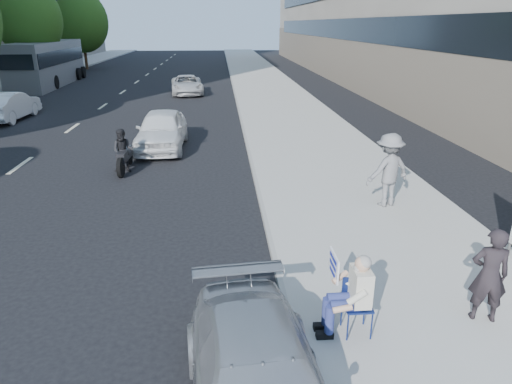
{
  "coord_description": "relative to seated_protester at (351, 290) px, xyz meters",
  "views": [
    {
      "loc": [
        0.43,
        -7.64,
        4.59
      ],
      "look_at": [
        1.2,
        2.19,
        0.94
      ],
      "focal_mm": 32.0,
      "sensor_mm": 36.0,
      "label": 1
    }
  ],
  "objects": [
    {
      "name": "tree_far_d",
      "position": [
        -15.99,
        31.94,
        4.01
      ],
      "size": [
        4.8,
        4.8,
        7.65
      ],
      "color": "#382616",
      "rests_on": "ground"
    },
    {
      "name": "white_sedan_far",
      "position": [
        -4.11,
        26.59,
        -0.24
      ],
      "size": [
        2.52,
        4.71,
        1.26
      ],
      "primitive_type": "imported",
      "rotation": [
        0.0,
        0.0,
        0.1
      ],
      "color": "silver",
      "rests_on": "ground"
    },
    {
      "name": "white_sedan_mid",
      "position": [
        -12.47,
        18.17,
        -0.16
      ],
      "size": [
        1.67,
        4.36,
        1.42
      ],
      "primitive_type": "imported",
      "rotation": [
        0.0,
        0.0,
        3.1
      ],
      "color": "white",
      "rests_on": "ground"
    },
    {
      "name": "motorcycle",
      "position": [
        -5.05,
        8.97,
        -0.24
      ],
      "size": [
        0.71,
        2.04,
        1.42
      ],
      "rotation": [
        0.0,
        0.0,
        -0.04
      ],
      "color": "black",
      "rests_on": "ground"
    },
    {
      "name": "tree_far_e",
      "position": [
        -15.99,
        45.94,
        3.91
      ],
      "size": [
        5.4,
        5.4,
        7.89
      ],
      "color": "#382616",
      "rests_on": "ground"
    },
    {
      "name": "ground",
      "position": [
        -2.29,
        1.94,
        -0.87
      ],
      "size": [
        160.0,
        160.0,
        0.0
      ],
      "primitive_type": "plane",
      "color": "black",
      "rests_on": "ground"
    },
    {
      "name": "pedestrian_woman",
      "position": [
        2.22,
        0.16,
        0.07
      ],
      "size": [
        0.65,
        0.51,
        1.58
      ],
      "primitive_type": "imported",
      "rotation": [
        0.0,
        0.0,
        2.9
      ],
      "color": "black",
      "rests_on": "near_sidewalk"
    },
    {
      "name": "near_sidewalk",
      "position": [
        1.71,
        21.94,
        -0.8
      ],
      "size": [
        5.0,
        120.0,
        0.15
      ],
      "primitive_type": "cube",
      "color": "#ABA8A0",
      "rests_on": "ground"
    },
    {
      "name": "bus",
      "position": [
        -15.29,
        32.46,
        0.76
      ],
      "size": [
        2.95,
        12.12,
        3.3
      ],
      "rotation": [
        0.0,
        0.0,
        0.03
      ],
      "color": "slate",
      "rests_on": "ground"
    },
    {
      "name": "white_sedan_near",
      "position": [
        -4.14,
        11.88,
        -0.13
      ],
      "size": [
        1.81,
        4.37,
        1.48
      ],
      "primitive_type": "imported",
      "rotation": [
        0.0,
        0.0,
        -0.01
      ],
      "color": "white",
      "rests_on": "ground"
    },
    {
      "name": "seated_protester",
      "position": [
        0.0,
        0.0,
        0.0
      ],
      "size": [
        0.83,
        1.12,
        1.31
      ],
      "color": "navy",
      "rests_on": "near_sidewalk"
    },
    {
      "name": "jogger",
      "position": [
        2.36,
        5.05,
        0.22
      ],
      "size": [
        1.38,
        1.06,
        1.89
      ],
      "primitive_type": "imported",
      "rotation": [
        0.0,
        0.0,
        3.47
      ],
      "color": "slate",
      "rests_on": "near_sidewalk"
    }
  ]
}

